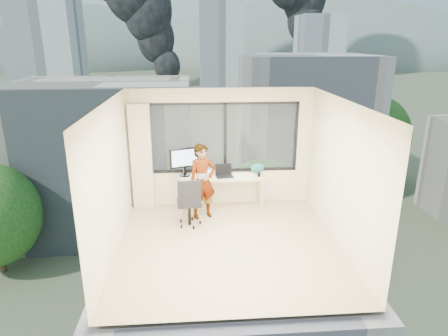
{
  "coord_description": "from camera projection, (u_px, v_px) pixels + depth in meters",
  "views": [
    {
      "loc": [
        -0.55,
        -6.34,
        3.56
      ],
      "look_at": [
        0.0,
        1.0,
        1.15
      ],
      "focal_mm": 31.48,
      "sensor_mm": 36.0,
      "label": 1
    }
  ],
  "objects": [
    {
      "name": "window_wall",
      "position": [
        223.0,
        137.0,
        8.58
      ],
      "size": [
        3.3,
        0.16,
        1.55
      ],
      "primitive_type": null,
      "color": "black",
      "rests_on": "ground"
    },
    {
      "name": "desk",
      "position": [
        222.0,
        192.0,
        8.61
      ],
      "size": [
        1.8,
        0.6,
        0.75
      ],
      "primitive_type": "cube",
      "color": "tan",
      "rests_on": "floor"
    },
    {
      "name": "far_tower_c",
      "position": [
        318.0,
        53.0,
        143.34
      ],
      "size": [
        15.0,
        15.0,
        26.0
      ],
      "primitive_type": "cube",
      "color": "silver",
      "rests_on": "exterior_ground"
    },
    {
      "name": "hill_b",
      "position": [
        316.0,
        62.0,
        321.88
      ],
      "size": [
        300.0,
        220.0,
        96.0
      ],
      "primitive_type": "ellipsoid",
      "color": "slate",
      "rests_on": "exterior_ground"
    },
    {
      "name": "handbag",
      "position": [
        257.0,
        168.0,
        8.67
      ],
      "size": [
        0.28,
        0.15,
        0.22
      ],
      "primitive_type": "ellipsoid",
      "rotation": [
        0.0,
        0.0,
        0.01
      ],
      "color": "#0C4C48",
      "rests_on": "desk"
    },
    {
      "name": "curtain",
      "position": [
        141.0,
        157.0,
        8.45
      ],
      "size": [
        0.45,
        0.14,
        2.3
      ],
      "primitive_type": "cube",
      "color": "beige",
      "rests_on": "floor"
    },
    {
      "name": "far_tower_b",
      "position": [
        221.0,
        48.0,
        121.12
      ],
      "size": [
        13.0,
        13.0,
        30.0
      ],
      "primitive_type": "cube",
      "color": "silver",
      "rests_on": "exterior_ground"
    },
    {
      "name": "monitor",
      "position": [
        184.0,
        162.0,
        8.44
      ],
      "size": [
        0.64,
        0.32,
        0.63
      ],
      "primitive_type": null,
      "rotation": [
        0.0,
        0.0,
        0.32
      ],
      "color": "black",
      "rests_on": "desk"
    },
    {
      "name": "far_tower_d",
      "position": [
        33.0,
        58.0,
        145.92
      ],
      "size": [
        16.0,
        14.0,
        22.0
      ],
      "primitive_type": "cube",
      "color": "silver",
      "rests_on": "exterior_ground"
    },
    {
      "name": "game_console",
      "position": [
        209.0,
        172.0,
        8.66
      ],
      "size": [
        0.38,
        0.34,
        0.08
      ],
      "primitive_type": "cube",
      "rotation": [
        0.0,
        0.0,
        0.24
      ],
      "color": "white",
      "rests_on": "desk"
    },
    {
      "name": "ceiling",
      "position": [
        229.0,
        102.0,
        6.34
      ],
      "size": [
        4.0,
        4.0,
        0.01
      ],
      "primitive_type": "cube",
      "color": "white",
      "rests_on": "ground"
    },
    {
      "name": "laptop",
      "position": [
        225.0,
        171.0,
        8.42
      ],
      "size": [
        0.41,
        0.43,
        0.23
      ],
      "primitive_type": null,
      "rotation": [
        0.0,
        0.0,
        0.14
      ],
      "color": "black",
      "rests_on": "desk"
    },
    {
      "name": "chair",
      "position": [
        189.0,
        201.0,
        7.77
      ],
      "size": [
        0.57,
        0.57,
        1.04
      ],
      "primitive_type": null,
      "rotation": [
        0.0,
        0.0,
        0.07
      ],
      "color": "black",
      "rests_on": "floor"
    },
    {
      "name": "far_tower_a",
      "position": [
        50.0,
        55.0,
        94.66
      ],
      "size": [
        14.0,
        14.0,
        28.0
      ],
      "primitive_type": "cube",
      "color": "silver",
      "rests_on": "exterior_ground"
    },
    {
      "name": "person",
      "position": [
        203.0,
        181.0,
        8.05
      ],
      "size": [
        0.67,
        0.55,
        1.58
      ],
      "primitive_type": "imported",
      "rotation": [
        0.0,
        0.0,
        0.35
      ],
      "color": "#2D2D33",
      "rests_on": "floor"
    },
    {
      "name": "pen_cup",
      "position": [
        259.0,
        174.0,
        8.46
      ],
      "size": [
        0.07,
        0.07,
        0.09
      ],
      "primitive_type": "cylinder",
      "rotation": [
        0.0,
        0.0,
        -0.0
      ],
      "color": "black",
      "rests_on": "desk"
    },
    {
      "name": "tree_b",
      "position": [
        263.0,
        236.0,
        27.46
      ],
      "size": [
        7.6,
        7.6,
        9.0
      ],
      "primitive_type": null,
      "color": "#1A4918",
      "rests_on": "exterior_ground"
    },
    {
      "name": "tree_c",
      "position": [
        375.0,
        144.0,
        49.43
      ],
      "size": [
        8.4,
        8.4,
        10.0
      ],
      "primitive_type": null,
      "color": "#1A4918",
      "rests_on": "exterior_ground"
    },
    {
      "name": "floor",
      "position": [
        228.0,
        245.0,
        7.15
      ],
      "size": [
        4.0,
        4.0,
        0.01
      ],
      "primitive_type": "cube",
      "color": "tan",
      "rests_on": "ground"
    },
    {
      "name": "wall_right",
      "position": [
        342.0,
        175.0,
        6.89
      ],
      "size": [
        0.01,
        4.0,
        2.6
      ],
      "primitive_type": "cube",
      "color": "beige",
      "rests_on": "ground"
    },
    {
      "name": "near_bldg_b",
      "position": [
        302.0,
        125.0,
        45.89
      ],
      "size": [
        14.0,
        13.0,
        16.0
      ],
      "primitive_type": "cube",
      "color": "silver",
      "rests_on": "exterior_ground"
    },
    {
      "name": "cellphone",
      "position": [
        209.0,
        178.0,
        8.38
      ],
      "size": [
        0.13,
        0.07,
        0.01
      ],
      "primitive_type": "cube",
      "rotation": [
        0.0,
        0.0,
        0.12
      ],
      "color": "black",
      "rests_on": "desk"
    },
    {
      "name": "exterior_ground",
      "position": [
        196.0,
        97.0,
        125.22
      ],
      "size": [
        400.0,
        400.0,
        0.04
      ],
      "primitive_type": "cube",
      "color": "#515B3D",
      "rests_on": "ground"
    },
    {
      "name": "near_bldg_a",
      "position": [
        106.0,
        157.0,
        37.12
      ],
      "size": [
        16.0,
        12.0,
        14.0
      ],
      "primitive_type": "cube",
      "color": "beige",
      "rests_on": "exterior_ground"
    },
    {
      "name": "hill_a",
      "position": [
        40.0,
        63.0,
        306.13
      ],
      "size": [
        288.0,
        216.0,
        90.0
      ],
      "primitive_type": "ellipsoid",
      "color": "slate",
      "rests_on": "exterior_ground"
    },
    {
      "name": "wall_left",
      "position": [
        110.0,
        181.0,
        6.61
      ],
      "size": [
        0.01,
        4.0,
        2.6
      ],
      "primitive_type": "cube",
      "color": "beige",
      "rests_on": "ground"
    },
    {
      "name": "wall_front",
      "position": [
        242.0,
        232.0,
        4.85
      ],
      "size": [
        4.0,
        0.01,
        2.6
      ],
      "primitive_type": "cube",
      "color": "beige",
      "rests_on": "ground"
    }
  ]
}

